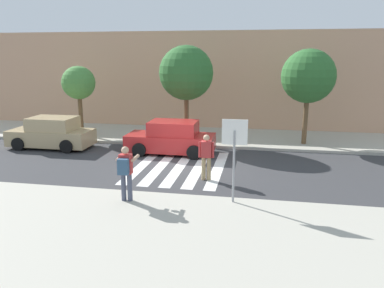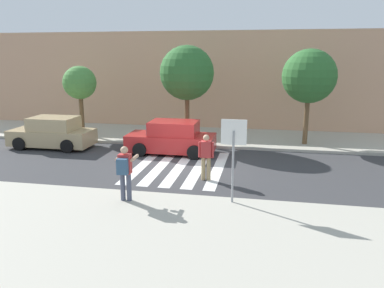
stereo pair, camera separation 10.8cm
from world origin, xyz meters
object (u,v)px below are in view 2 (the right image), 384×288
parked_car_red (172,138)px  street_tree_center (187,73)px  photographer_with_backpack (125,169)px  pedestrian_crossing (206,155)px  street_tree_east (309,76)px  parked_car_tan (53,133)px  stop_sign (234,143)px  street_tree_west (80,83)px

parked_car_red → street_tree_center: 3.69m
photographer_with_backpack → street_tree_center: (0.17, 8.61, 2.48)m
pedestrian_crossing → parked_car_red: bearing=121.5°
photographer_with_backpack → pedestrian_crossing: size_ratio=1.00×
street_tree_center → street_tree_east: bearing=3.4°
pedestrian_crossing → street_tree_east: size_ratio=0.37×
pedestrian_crossing → parked_car_tan: pedestrian_crossing is taller
pedestrian_crossing → street_tree_east: 7.83m
stop_sign → pedestrian_crossing: bearing=117.0°
photographer_with_backpack → stop_sign: bearing=9.2°
stop_sign → pedestrian_crossing: stop_sign is taller
parked_car_tan → street_tree_west: street_tree_west is taller
pedestrian_crossing → street_tree_west: 10.33m
street_tree_east → photographer_with_backpack: bearing=-124.6°
photographer_with_backpack → parked_car_red: photographer_with_backpack is taller
photographer_with_backpack → pedestrian_crossing: 3.50m
photographer_with_backpack → pedestrian_crossing: photographer_with_backpack is taller
street_tree_center → street_tree_east: (6.03, 0.36, -0.12)m
stop_sign → street_tree_center: bearing=110.8°
parked_car_tan → parked_car_red: size_ratio=1.00×
street_tree_east → parked_car_red: bearing=-157.6°
photographer_with_backpack → parked_car_tan: photographer_with_backpack is taller
photographer_with_backpack → street_tree_west: 10.94m
parked_car_tan → street_tree_east: 13.02m
street_tree_west → street_tree_east: size_ratio=0.81×
photographer_with_backpack → street_tree_east: (6.20, 8.97, 2.35)m
pedestrian_crossing → street_tree_center: 6.65m
photographer_with_backpack → street_tree_center: street_tree_center is taller
pedestrian_crossing → street_tree_center: bearing=108.2°
parked_car_red → street_tree_east: street_tree_east is taller
stop_sign → photographer_with_backpack: size_ratio=1.49×
street_tree_center → pedestrian_crossing: bearing=-71.8°
stop_sign → parked_car_red: stop_sign is taller
pedestrian_crossing → street_tree_west: size_ratio=0.45×
stop_sign → parked_car_tan: bearing=148.4°
parked_car_tan → street_tree_west: size_ratio=1.07×
street_tree_west → street_tree_east: bearing=-0.1°
street_tree_center → street_tree_east: street_tree_center is taller
stop_sign → street_tree_east: size_ratio=0.54×
parked_car_tan → parked_car_red: bearing=0.0°
parked_car_tan → street_tree_center: 7.40m
stop_sign → street_tree_west: street_tree_west is taller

